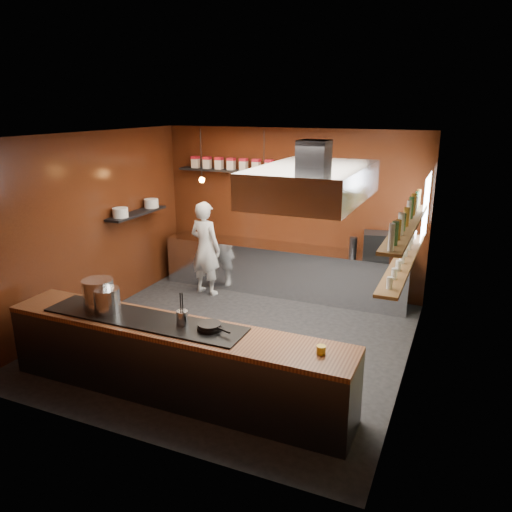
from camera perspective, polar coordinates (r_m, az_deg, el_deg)
The scene contains 26 objects.
floor at distance 7.62m, azimuth -2.72°, elevation -9.54°, with size 5.00×5.00×0.00m, color black.
back_wall at distance 9.33m, azimuth 3.90°, elevation 5.17°, with size 5.00×5.00×0.00m, color #341309.
left_wall at distance 8.46m, azimuth -18.31°, elevation 3.12°, with size 5.00×5.00×0.00m, color #341309.
right_wall at distance 6.43m, azimuth 17.57°, elevation -1.04°, with size 5.00×5.00×0.00m, color brown.
ceiling at distance 6.83m, azimuth -3.08°, elevation 13.59°, with size 5.00×5.00×0.00m, color silver.
window_pane at distance 7.98m, azimuth 18.84°, elevation 5.23°, with size 1.00×1.00×0.00m, color white.
prep_counter at distance 9.30m, azimuth 3.09°, elevation -1.55°, with size 4.60×0.65×0.90m, color silver.
pass_counter at distance 6.18m, azimuth -9.45°, elevation -11.64°, with size 4.40×0.72×0.94m.
tin_shelf at distance 9.42m, azimuth -1.54°, elevation 9.64°, with size 2.60×0.26×0.04m, color black.
plate_shelf at distance 9.10m, azimuth -13.46°, elevation 4.77°, with size 0.30×1.40×0.04m, color black.
bottle_shelf_upper at distance 6.62m, azimuth 16.81°, elevation 3.32°, with size 0.26×2.80×0.04m, color brown.
bottle_shelf_lower at distance 6.74m, azimuth 16.47°, elevation -0.56°, with size 0.26×2.80×0.04m, color brown.
extractor_hood at distance 6.04m, azimuth 6.53°, elevation 8.34°, with size 1.20×2.00×0.72m.
pendant_left at distance 9.07m, azimuth -6.22°, elevation 8.96°, with size 0.10×0.10×0.95m.
pendant_right at distance 8.55m, azimuth 0.90°, elevation 8.57°, with size 0.10×0.10×0.95m.
storage_tins at distance 9.34m, azimuth -0.70°, elevation 10.40°, with size 2.43×0.13×0.22m.
plate_stacks at distance 9.08m, azimuth -13.50°, elevation 5.39°, with size 0.26×1.16×0.16m.
bottles at distance 6.59m, azimuth 16.91°, elevation 4.50°, with size 0.06×2.66×0.24m.
wine_glasses at distance 6.72m, azimuth 16.53°, elevation 0.13°, with size 0.07×2.37×0.13m.
stockpot_large at distance 6.56m, azimuth -17.57°, elevation -4.14°, with size 0.39×0.39×0.37m, color silver.
stockpot_small at distance 6.42m, azimuth -16.67°, elevation -4.87°, with size 0.32×0.32×0.30m, color silver.
utensil_crock at distance 5.88m, azimuth -8.43°, elevation -7.02°, with size 0.14×0.14×0.17m, color #B4B6BB.
frying_pan at distance 5.75m, azimuth -5.30°, elevation -8.03°, with size 0.45×0.29×0.07m.
butter_jar at distance 5.29m, azimuth 7.45°, elevation -10.57°, with size 0.10×0.10×0.09m, color gold.
espresso_machine at distance 8.68m, azimuth 13.60°, elevation 1.22°, with size 0.43×0.41×0.43m, color black.
chef at distance 9.18m, azimuth -5.81°, elevation 0.88°, with size 0.63×0.42×1.74m, color white.
Camera 1 is at (3.02, -6.12, 3.40)m, focal length 35.00 mm.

